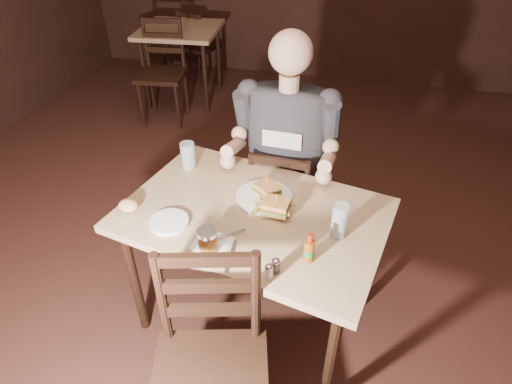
% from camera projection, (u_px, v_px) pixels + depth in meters
% --- Properties ---
extents(room_shell, '(7.00, 7.00, 7.00)m').
position_uv_depth(room_shell, '(276.00, 64.00, 1.78)').
color(room_shell, black).
rests_on(room_shell, ground).
extents(main_table, '(1.34, 1.03, 0.77)m').
position_uv_depth(main_table, '(254.00, 225.00, 2.04)').
color(main_table, tan).
rests_on(main_table, ground).
extents(bg_table, '(0.88, 0.88, 0.77)m').
position_uv_depth(bg_table, '(180.00, 37.00, 4.45)').
color(bg_table, tan).
rests_on(bg_table, ground).
extents(chair_far, '(0.40, 0.44, 0.83)m').
position_uv_depth(chair_far, '(284.00, 201.00, 2.64)').
color(chair_far, black).
rests_on(chair_far, ground).
extents(chair_near, '(0.56, 0.59, 0.97)m').
position_uv_depth(chair_near, '(210.00, 382.00, 1.62)').
color(chair_near, black).
rests_on(chair_near, ground).
extents(bg_chair_far, '(0.48, 0.50, 0.82)m').
position_uv_depth(bg_chair_far, '(200.00, 46.00, 5.04)').
color(bg_chair_far, black).
rests_on(bg_chair_far, ground).
extents(bg_chair_near, '(0.51, 0.54, 0.96)m').
position_uv_depth(bg_chair_near, '(161.00, 74.00, 4.14)').
color(bg_chair_near, black).
rests_on(bg_chair_near, ground).
extents(diner, '(0.61, 0.49, 1.02)m').
position_uv_depth(diner, '(285.00, 129.00, 2.28)').
color(diner, '#2F2D32').
rests_on(diner, chair_far).
extents(dinner_plate, '(0.31, 0.31, 0.01)m').
position_uv_depth(dinner_plate, '(264.00, 198.00, 2.07)').
color(dinner_plate, white).
rests_on(dinner_plate, main_table).
extents(sandwich_left, '(0.14, 0.14, 0.10)m').
position_uv_depth(sandwich_left, '(267.00, 187.00, 2.05)').
color(sandwich_left, '#DB974E').
rests_on(sandwich_left, dinner_plate).
extents(sandwich_right, '(0.13, 0.11, 0.10)m').
position_uv_depth(sandwich_right, '(276.00, 203.00, 1.94)').
color(sandwich_right, '#DB974E').
rests_on(sandwich_right, dinner_plate).
extents(fries_pile, '(0.26, 0.21, 0.04)m').
position_uv_depth(fries_pile, '(272.00, 208.00, 1.96)').
color(fries_pile, '#EBBF6B').
rests_on(fries_pile, dinner_plate).
extents(ketchup_dollop, '(0.05, 0.05, 0.01)m').
position_uv_depth(ketchup_dollop, '(280.00, 213.00, 1.95)').
color(ketchup_dollop, maroon).
rests_on(ketchup_dollop, dinner_plate).
extents(glass_left, '(0.09, 0.09, 0.14)m').
position_uv_depth(glass_left, '(188.00, 155.00, 2.26)').
color(glass_left, silver).
rests_on(glass_left, main_table).
extents(glass_right, '(0.08, 0.08, 0.16)m').
position_uv_depth(glass_right, '(340.00, 221.00, 1.82)').
color(glass_right, silver).
rests_on(glass_right, main_table).
extents(hot_sauce, '(0.05, 0.05, 0.14)m').
position_uv_depth(hot_sauce, '(310.00, 247.00, 1.70)').
color(hot_sauce, brown).
rests_on(hot_sauce, main_table).
extents(salt_shaker, '(0.04, 0.04, 0.06)m').
position_uv_depth(salt_shaker, '(269.00, 271.00, 1.65)').
color(salt_shaker, white).
rests_on(salt_shaker, main_table).
extents(pepper_shaker, '(0.04, 0.04, 0.06)m').
position_uv_depth(pepper_shaker, '(276.00, 266.00, 1.67)').
color(pepper_shaker, '#38332D').
rests_on(pepper_shaker, main_table).
extents(syrup_dispenser, '(0.10, 0.10, 0.11)m').
position_uv_depth(syrup_dispenser, '(208.00, 241.00, 1.76)').
color(syrup_dispenser, brown).
rests_on(syrup_dispenser, main_table).
extents(napkin, '(0.18, 0.17, 0.00)m').
position_uv_depth(napkin, '(212.00, 243.00, 1.82)').
color(napkin, white).
rests_on(napkin, main_table).
extents(knife, '(0.03, 0.19, 0.00)m').
position_uv_depth(knife, '(230.00, 256.00, 1.75)').
color(knife, silver).
rests_on(knife, napkin).
extents(fork, '(0.14, 0.13, 0.01)m').
position_uv_depth(fork, '(228.00, 236.00, 1.85)').
color(fork, silver).
rests_on(fork, napkin).
extents(side_plate, '(0.20, 0.20, 0.01)m').
position_uv_depth(side_plate, '(169.00, 223.00, 1.92)').
color(side_plate, white).
rests_on(side_plate, main_table).
extents(bread_roll, '(0.11, 0.09, 0.05)m').
position_uv_depth(bread_roll, '(128.00, 205.00, 1.97)').
color(bread_roll, tan).
rests_on(bread_roll, side_plate).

